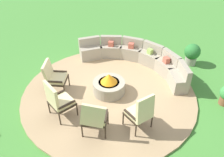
% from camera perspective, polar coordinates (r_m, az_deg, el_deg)
% --- Properties ---
extents(ground_plane, '(24.00, 24.00, 0.00)m').
position_cam_1_polar(ground_plane, '(7.20, -0.75, -3.72)').
color(ground_plane, '#478C38').
extents(patio_circle, '(5.34, 5.34, 0.06)m').
position_cam_1_polar(patio_circle, '(7.18, -0.75, -3.54)').
color(patio_circle, tan).
rests_on(patio_circle, ground_plane).
extents(fire_pit, '(0.98, 0.98, 0.67)m').
position_cam_1_polar(fire_pit, '(7.00, -0.77, -1.73)').
color(fire_pit, '#9E937F').
rests_on(fire_pit, patio_circle).
extents(curved_stone_bench, '(4.24, 1.66, 0.80)m').
position_cam_1_polar(curved_stone_bench, '(8.29, 6.11, 5.18)').
color(curved_stone_bench, '#9E937F').
rests_on(curved_stone_bench, patio_circle).
extents(lounge_chair_front_left, '(0.78, 0.79, 1.03)m').
position_cam_1_polar(lounge_chair_front_left, '(7.12, -14.25, 0.54)').
color(lounge_chair_front_left, '#2D2319').
rests_on(lounge_chair_front_left, patio_circle).
extents(lounge_chair_front_right, '(0.78, 0.77, 1.16)m').
position_cam_1_polar(lounge_chair_front_right, '(6.17, -13.32, -5.19)').
color(lounge_chair_front_right, '#2D2319').
rests_on(lounge_chair_front_right, patio_circle).
extents(lounge_chair_back_left, '(0.77, 0.74, 1.08)m').
position_cam_1_polar(lounge_chair_back_left, '(5.61, -4.46, -9.58)').
color(lounge_chair_back_left, '#2D2319').
rests_on(lounge_chair_back_left, patio_circle).
extents(lounge_chair_back_right, '(0.76, 0.77, 1.10)m').
position_cam_1_polar(lounge_chair_back_right, '(5.74, 7.18, -8.24)').
color(lounge_chair_back_right, '#2D2319').
rests_on(lounge_chair_back_right, patio_circle).
extents(potted_plant_2, '(0.57, 0.57, 0.81)m').
position_cam_1_polar(potted_plant_2, '(8.86, 19.32, 5.94)').
color(potted_plant_2, '#A89E8E').
rests_on(potted_plant_2, ground_plane).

